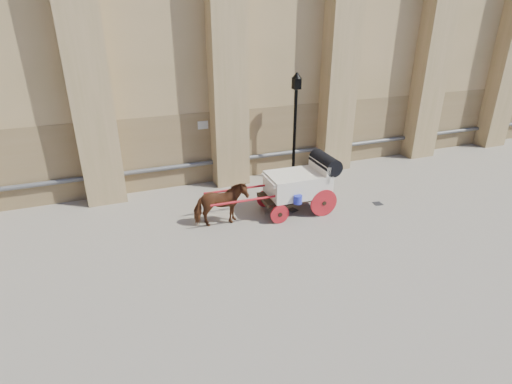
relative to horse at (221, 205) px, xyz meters
name	(u,v)px	position (x,y,z in m)	size (l,w,h in m)	color
ground	(288,214)	(2.49, -0.09, -0.75)	(90.00, 90.00, 0.00)	gray
horse	(221,205)	(0.00, 0.00, 0.00)	(0.81, 1.78, 1.50)	brown
carriage	(302,182)	(3.03, 0.02, 0.35)	(4.71, 1.69, 2.04)	black
street_lamp	(295,124)	(4.15, 2.91, 1.67)	(0.42, 0.42, 4.52)	black
drain_grate_near	(293,210)	(2.76, 0.10, -0.74)	(0.32, 0.32, 0.01)	black
drain_grate_far	(378,204)	(6.01, -0.59, -0.74)	(0.32, 0.32, 0.01)	black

